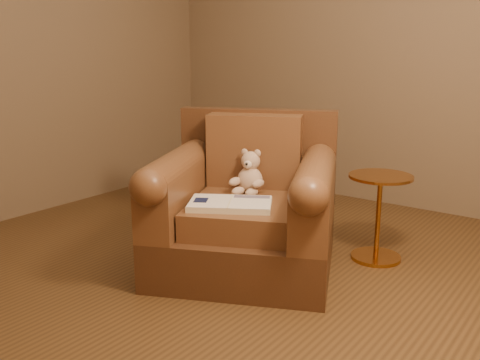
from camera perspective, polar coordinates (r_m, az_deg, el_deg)
The scene contains 5 objects.
floor at distance 3.22m, azimuth -1.65°, elevation -9.95°, with size 4.00×4.00×0.00m, color brown.
armchair at distance 3.23m, azimuth 0.70°, elevation -3.19°, with size 1.33×1.31×0.92m.
teddy_bear at distance 3.26m, azimuth 1.00°, elevation 0.39°, with size 0.20×0.23×0.28m.
guidebook at distance 2.99m, azimuth -1.05°, elevation -2.58°, with size 0.53×0.47×0.04m.
side_table at distance 3.44m, azimuth 14.55°, elevation -3.58°, with size 0.39×0.39×0.55m.
Camera 1 is at (1.81, -2.32, 1.31)m, focal length 40.00 mm.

